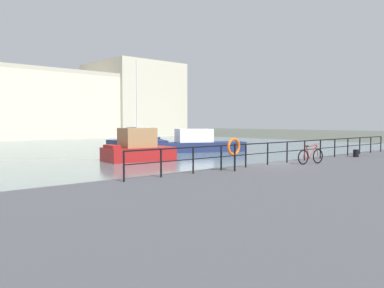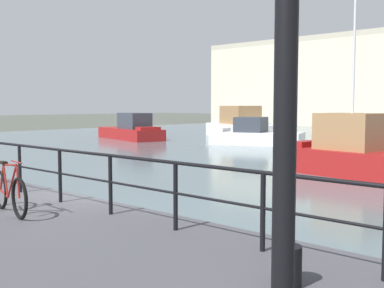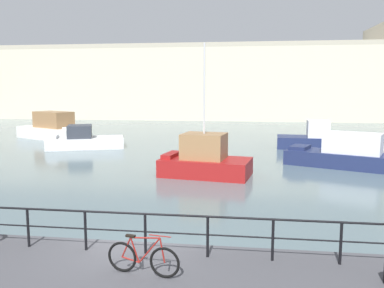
# 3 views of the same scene
# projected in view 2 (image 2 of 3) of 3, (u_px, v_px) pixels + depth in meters

# --- Properties ---
(ground_plane) EXTENTS (240.00, 240.00, 0.00)m
(ground_plane) POSITION_uv_depth(u_px,v_px,m) (75.00, 232.00, 10.65)
(ground_plane) COLOR #4C5147
(moored_white_yacht) EXTENTS (6.90, 4.71, 1.97)m
(moored_white_yacht) POSITION_uv_depth(u_px,v_px,m) (255.00, 135.00, 34.24)
(moored_white_yacht) COLOR white
(moored_white_yacht) RESTS_ON water_basin
(moored_blue_motorboat) EXTENTS (5.50, 3.59, 7.63)m
(moored_blue_motorboat) POSITION_uv_depth(u_px,v_px,m) (352.00, 152.00, 19.44)
(moored_blue_motorboat) COLOR maroon
(moored_blue_motorboat) RESTS_ON water_basin
(moored_green_narrowboat) EXTENTS (8.16, 4.44, 2.18)m
(moored_green_narrowboat) POSITION_uv_depth(u_px,v_px,m) (132.00, 130.00, 39.68)
(moored_green_narrowboat) COLOR maroon
(moored_green_narrowboat) RESTS_ON water_basin
(moored_harbor_tender) EXTENTS (8.56, 6.29, 2.76)m
(moored_harbor_tender) POSITION_uv_depth(u_px,v_px,m) (239.00, 125.00, 42.06)
(moored_harbor_tender) COLOR white
(moored_harbor_tender) RESTS_ON water_basin
(quay_railing) EXTENTS (20.96, 0.07, 1.08)m
(quay_railing) POSITION_uv_depth(u_px,v_px,m) (84.00, 169.00, 9.01)
(quay_railing) COLOR black
(quay_railing) RESTS_ON quay_promenade
(parked_bicycle) EXTENTS (1.76, 0.35, 0.98)m
(parked_bicycle) POSITION_uv_depth(u_px,v_px,m) (9.00, 192.00, 8.53)
(parked_bicycle) COLOR black
(parked_bicycle) RESTS_ON quay_promenade
(mooring_bollard) EXTENTS (0.32, 0.32, 0.44)m
(mooring_bollard) POSITION_uv_depth(u_px,v_px,m) (287.00, 266.00, 5.12)
(mooring_bollard) COLOR black
(mooring_bollard) RESTS_ON quay_promenade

